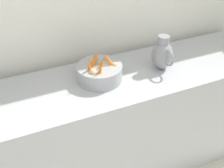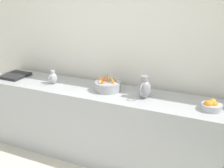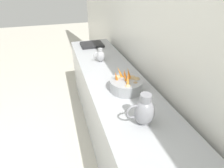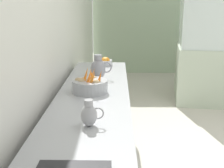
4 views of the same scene
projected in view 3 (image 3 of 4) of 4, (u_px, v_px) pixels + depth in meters
The scene contains 6 objects.
tile_wall_left at pixel (201, 33), 1.22m from camera, with size 0.10×8.16×3.00m, color white.
prep_counter at pixel (117, 116), 2.06m from camera, with size 0.62×3.02×0.90m, color #ADAFB5.
vegetable_colander at pixel (126, 84), 1.68m from camera, with size 0.31×0.31×0.23m.
metal_pitcher_tall at pixel (144, 111), 1.26m from camera, with size 0.21×0.15×0.25m.
metal_pitcher_short at pixel (100, 56), 2.25m from camera, with size 0.15×0.10×0.17m.
counter_sink_basin at pixel (92, 45), 2.82m from camera, with size 0.34×0.30×0.04m, color #232326.
Camera 3 is at (-1.00, 1.23, 1.82)m, focal length 28.51 mm.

